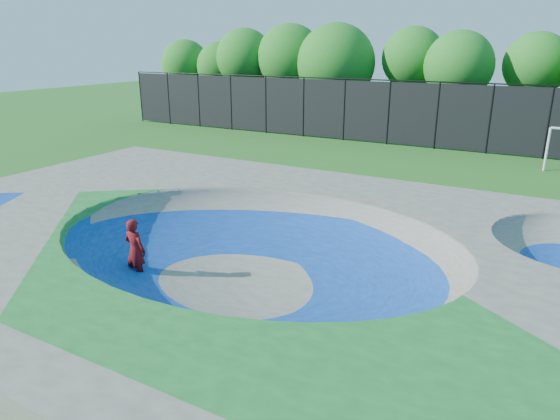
# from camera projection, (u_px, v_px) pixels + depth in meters

# --- Properties ---
(ground) EXTENTS (120.00, 120.00, 0.00)m
(ground) POSITION_uv_depth(u_px,v_px,m) (254.00, 285.00, 13.29)
(ground) COLOR #1D5718
(ground) RESTS_ON ground
(skate_deck) EXTENTS (22.00, 14.00, 1.50)m
(skate_deck) POSITION_uv_depth(u_px,v_px,m) (254.00, 259.00, 13.05)
(skate_deck) COLOR gray
(skate_deck) RESTS_ON ground
(skater) EXTENTS (0.64, 0.42, 1.76)m
(skater) POSITION_uv_depth(u_px,v_px,m) (135.00, 250.00, 13.29)
(skater) COLOR #B80E11
(skater) RESTS_ON ground
(skateboard) EXTENTS (0.80, 0.30, 0.05)m
(skateboard) POSITION_uv_depth(u_px,v_px,m) (138.00, 279.00, 13.56)
(skateboard) COLOR black
(skateboard) RESTS_ON ground
(fence) EXTENTS (48.09, 0.09, 4.04)m
(fence) POSITION_uv_depth(u_px,v_px,m) (437.00, 114.00, 30.06)
(fence) COLOR black
(fence) RESTS_ON ground
(treeline) EXTENTS (50.57, 7.25, 7.82)m
(treeline) POSITION_uv_depth(u_px,v_px,m) (433.00, 63.00, 34.15)
(treeline) COLOR #473723
(treeline) RESTS_ON ground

